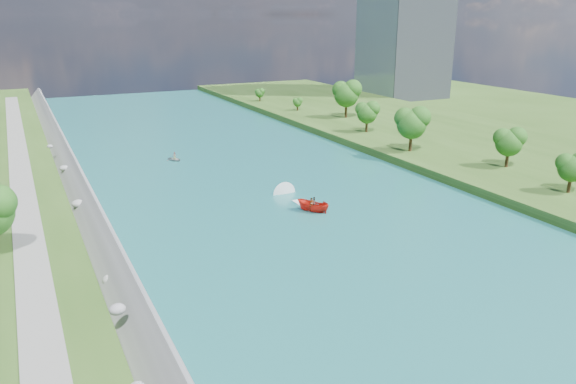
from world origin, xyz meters
TOP-DOWN VIEW (x-y plane):
  - ground at (0.00, 0.00)m, footprint 260.00×260.00m
  - river_water at (0.00, 20.00)m, footprint 55.00×240.00m
  - berm_east at (49.50, 20.00)m, footprint 44.00×240.00m
  - riprap_bank at (-25.85, 19.21)m, footprint 4.15×236.00m
  - riverside_path at (-32.50, 20.00)m, footprint 3.00×200.00m
  - office_tower at (82.50, 95.00)m, footprint 22.00×22.00m
  - trees_east at (37.33, 31.54)m, footprint 14.13×136.13m
  - motorboat at (2.54, 8.91)m, footprint 4.15×19.13m
  - raft at (-6.89, 43.40)m, footprint 3.31×3.69m

SIDE VIEW (x-z plane):
  - ground at x=0.00m, z-range 0.00..0.00m
  - river_water at x=0.00m, z-range 0.00..0.10m
  - raft at x=-6.89m, z-range -0.31..1.22m
  - berm_east at x=49.50m, z-range 0.00..1.50m
  - motorboat at x=2.54m, z-range -0.20..1.95m
  - riprap_bank at x=-25.85m, z-range -0.31..3.90m
  - riverside_path at x=-32.50m, z-range 3.50..3.60m
  - trees_east at x=37.33m, z-range 0.53..11.21m
  - office_tower at x=82.50m, z-range 0.00..60.00m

